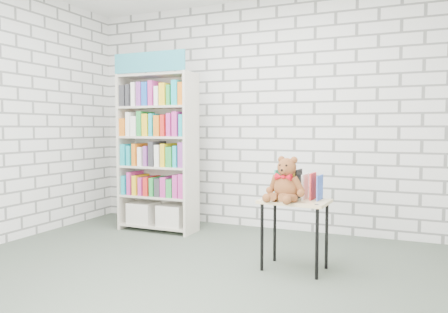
% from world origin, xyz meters
% --- Properties ---
extents(ground, '(4.50, 4.50, 0.00)m').
position_xyz_m(ground, '(0.00, 0.00, 0.00)').
color(ground, '#434D41').
rests_on(ground, ground).
extents(room_shell, '(4.52, 4.02, 2.81)m').
position_xyz_m(room_shell, '(0.00, 0.00, 1.78)').
color(room_shell, silver).
rests_on(room_shell, ground).
extents(bookshelf, '(0.94, 0.37, 2.11)m').
position_xyz_m(bookshelf, '(-1.04, 1.36, 0.96)').
color(bookshelf, beige).
rests_on(bookshelf, ground).
extents(display_table, '(0.60, 0.44, 0.62)m').
position_xyz_m(display_table, '(0.84, 0.55, 0.53)').
color(display_table, '#D7BD81').
rests_on(display_table, ground).
extents(table_books, '(0.41, 0.21, 0.24)m').
position_xyz_m(table_books, '(0.85, 0.64, 0.74)').
color(table_books, teal).
rests_on(table_books, display_table).
extents(teddy_bear, '(0.35, 0.34, 0.38)m').
position_xyz_m(teddy_bear, '(0.78, 0.46, 0.77)').
color(teddy_bear, brown).
rests_on(teddy_bear, display_table).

